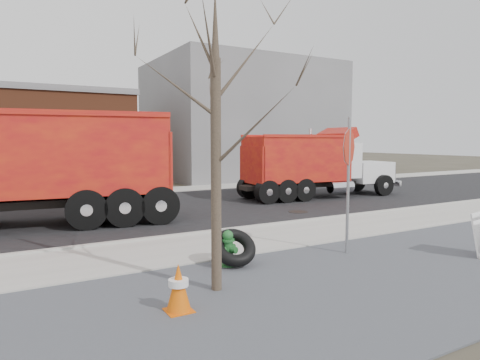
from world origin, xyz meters
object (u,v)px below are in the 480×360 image
truck_tire (234,247)px  dump_truck_red_b (33,163)px  fire_hydrant (228,250)px  stop_sign (349,163)px  dump_truck_red_a (314,163)px

truck_tire → dump_truck_red_b: 7.53m
fire_hydrant → truck_tire: 0.14m
stop_sign → fire_hydrant: bearing=162.2°
truck_tire → dump_truck_red_a: bearing=42.4°
truck_tire → dump_truck_red_b: dump_truck_red_b is taller
fire_hydrant → dump_truck_red_b: dump_truck_red_b is taller
fire_hydrant → dump_truck_red_b: (-3.18, 6.53, 1.59)m
fire_hydrant → truck_tire: (0.10, -0.07, 0.05)m
truck_tire → dump_truck_red_b: size_ratio=0.12×
dump_truck_red_b → truck_tire: bearing=123.9°
stop_sign → dump_truck_red_a: bearing=47.3°
truck_tire → stop_sign: bearing=-8.8°
dump_truck_red_a → dump_truck_red_b: bearing=-170.8°
stop_sign → truck_tire: bearing=163.3°
fire_hydrant → truck_tire: truck_tire is taller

